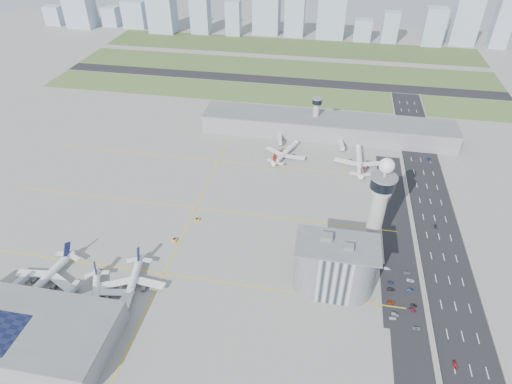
% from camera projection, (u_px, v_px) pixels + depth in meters
% --- Properties ---
extents(ground, '(1000.00, 1000.00, 0.00)m').
position_uv_depth(ground, '(245.00, 246.00, 254.88)').
color(ground, '#99978F').
extents(grass_strip_0, '(480.00, 50.00, 0.08)m').
position_uv_depth(grass_strip_0, '(271.00, 94.00, 436.28)').
color(grass_strip_0, '#506B33').
rests_on(grass_strip_0, ground).
extents(grass_strip_1, '(480.00, 60.00, 0.08)m').
position_uv_depth(grass_strip_1, '(281.00, 68.00, 495.78)').
color(grass_strip_1, '#415C2B').
rests_on(grass_strip_1, ground).
extents(grass_strip_2, '(480.00, 70.00, 0.08)m').
position_uv_depth(grass_strip_2, '(289.00, 47.00, 559.24)').
color(grass_strip_2, '#405628').
rests_on(grass_strip_2, ground).
extents(runway, '(480.00, 22.00, 0.10)m').
position_uv_depth(runway, '(276.00, 80.00, 465.62)').
color(runway, black).
rests_on(runway, ground).
extents(highway, '(28.00, 500.00, 0.10)m').
position_uv_depth(highway, '(447.00, 272.00, 237.95)').
color(highway, black).
rests_on(highway, ground).
extents(barrier_left, '(0.60, 500.00, 1.20)m').
position_uv_depth(barrier_left, '(421.00, 268.00, 239.68)').
color(barrier_left, '#9E9E99').
rests_on(barrier_left, ground).
extents(barrier_right, '(0.60, 500.00, 1.20)m').
position_uv_depth(barrier_right, '(474.00, 275.00, 235.57)').
color(barrier_right, '#9E9E99').
rests_on(barrier_right, ground).
extents(landside_road, '(18.00, 260.00, 0.08)m').
position_uv_depth(landside_road, '(403.00, 279.00, 233.70)').
color(landside_road, black).
rests_on(landside_road, ground).
extents(parking_lot, '(20.00, 44.00, 0.10)m').
position_uv_depth(parking_lot, '(401.00, 296.00, 224.47)').
color(parking_lot, black).
rests_on(parking_lot, ground).
extents(taxiway_line_h_0, '(260.00, 0.60, 0.01)m').
position_uv_depth(taxiway_line_h_0, '(164.00, 274.00, 236.96)').
color(taxiway_line_h_0, yellow).
rests_on(taxiway_line_h_0, ground).
extents(taxiway_line_h_1, '(260.00, 0.60, 0.01)m').
position_uv_depth(taxiway_line_h_1, '(196.00, 208.00, 284.56)').
color(taxiway_line_h_1, yellow).
rests_on(taxiway_line_h_1, ground).
extents(taxiway_line_h_2, '(260.00, 0.60, 0.01)m').
position_uv_depth(taxiway_line_h_2, '(218.00, 161.00, 332.15)').
color(taxiway_line_h_2, yellow).
rests_on(taxiway_line_h_2, ground).
extents(taxiway_line_v, '(0.60, 260.00, 0.01)m').
position_uv_depth(taxiway_line_v, '(196.00, 208.00, 284.56)').
color(taxiway_line_v, yellow).
rests_on(taxiway_line_v, ground).
extents(control_tower, '(14.00, 14.00, 64.50)m').
position_uv_depth(control_tower, '(378.00, 205.00, 229.94)').
color(control_tower, '#ADAAA5').
rests_on(control_tower, ground).
extents(secondary_tower, '(8.60, 8.60, 31.90)m').
position_uv_depth(secondary_tower, '(316.00, 113.00, 358.35)').
color(secondary_tower, '#ADAAA5').
rests_on(secondary_tower, ground).
extents(admin_building, '(42.00, 24.00, 33.50)m').
position_uv_depth(admin_building, '(335.00, 266.00, 220.75)').
color(admin_building, '#B2B2B7').
rests_on(admin_building, ground).
extents(terminal_pier, '(210.00, 32.00, 15.80)m').
position_uv_depth(terminal_pier, '(327.00, 126.00, 361.74)').
color(terminal_pier, gray).
rests_on(terminal_pier, ground).
extents(near_terminal, '(84.00, 42.00, 13.00)m').
position_uv_depth(near_terminal, '(25.00, 332.00, 198.97)').
color(near_terminal, gray).
rests_on(near_terminal, ground).
extents(airplane_near_a, '(44.65, 50.12, 12.45)m').
position_uv_depth(airplane_near_a, '(43.00, 276.00, 227.39)').
color(airplane_near_a, white).
rests_on(airplane_near_a, ground).
extents(airplane_near_b, '(45.79, 48.58, 10.75)m').
position_uv_depth(airplane_near_b, '(95.00, 294.00, 218.73)').
color(airplane_near_b, white).
rests_on(airplane_near_b, ground).
extents(airplane_near_c, '(42.48, 47.47, 11.66)m').
position_uv_depth(airplane_near_c, '(131.00, 281.00, 224.99)').
color(airplane_near_c, white).
rests_on(airplane_near_c, ground).
extents(airplane_far_a, '(46.04, 49.59, 11.26)m').
position_uv_depth(airplane_far_a, '(286.00, 150.00, 334.84)').
color(airplane_far_a, white).
rests_on(airplane_far_a, ground).
extents(airplane_far_b, '(40.04, 46.70, 12.78)m').
position_uv_depth(airplane_far_b, '(360.00, 158.00, 324.07)').
color(airplane_far_b, white).
rests_on(airplane_far_b, ground).
extents(jet_bridge_near_0, '(5.39, 14.31, 5.70)m').
position_uv_depth(jet_bridge_near_0, '(8.00, 295.00, 221.42)').
color(jet_bridge_near_0, silver).
rests_on(jet_bridge_near_0, ground).
extents(jet_bridge_near_1, '(5.39, 14.31, 5.70)m').
position_uv_depth(jet_bridge_near_1, '(61.00, 303.00, 217.01)').
color(jet_bridge_near_1, silver).
rests_on(jet_bridge_near_1, ground).
extents(jet_bridge_near_2, '(5.39, 14.31, 5.70)m').
position_uv_depth(jet_bridge_near_2, '(116.00, 312.00, 212.60)').
color(jet_bridge_near_2, silver).
rests_on(jet_bridge_near_2, ground).
extents(jet_bridge_far_0, '(5.39, 14.31, 5.70)m').
position_uv_depth(jet_bridge_far_0, '(279.00, 137.00, 357.62)').
color(jet_bridge_far_0, silver).
rests_on(jet_bridge_far_0, ground).
extents(jet_bridge_far_1, '(5.39, 14.31, 5.70)m').
position_uv_depth(jet_bridge_far_1, '(340.00, 142.00, 350.27)').
color(jet_bridge_far_1, silver).
rests_on(jet_bridge_far_1, ground).
extents(tug_0, '(2.77, 3.27, 1.61)m').
position_uv_depth(tug_0, '(101.00, 271.00, 237.89)').
color(tug_0, gold).
rests_on(tug_0, ground).
extents(tug_1, '(3.21, 3.40, 1.63)m').
position_uv_depth(tug_1, '(132.00, 288.00, 227.78)').
color(tug_1, '#F6A415').
rests_on(tug_1, ground).
extents(tug_2, '(3.33, 2.69, 1.69)m').
position_uv_depth(tug_2, '(174.00, 240.00, 258.36)').
color(tug_2, orange).
rests_on(tug_2, ground).
extents(tug_3, '(3.46, 2.87, 1.72)m').
position_uv_depth(tug_3, '(197.00, 219.00, 273.68)').
color(tug_3, gold).
rests_on(tug_3, ground).
extents(tug_4, '(3.27, 2.77, 1.61)m').
position_uv_depth(tug_4, '(282.00, 150.00, 344.61)').
color(tug_4, gold).
rests_on(tug_4, ground).
extents(tug_5, '(3.57, 3.03, 1.76)m').
position_uv_depth(tug_5, '(348.00, 163.00, 327.95)').
color(tug_5, orange).
rests_on(tug_5, ground).
extents(car_lot_0, '(3.79, 1.92, 1.24)m').
position_uv_depth(car_lot_0, '(393.00, 318.00, 212.43)').
color(car_lot_0, white).
rests_on(car_lot_0, ground).
extents(car_lot_1, '(3.84, 1.76, 1.22)m').
position_uv_depth(car_lot_1, '(395.00, 314.00, 214.29)').
color(car_lot_1, slate).
rests_on(car_lot_1, ground).
extents(car_lot_2, '(4.23, 2.39, 1.12)m').
position_uv_depth(car_lot_2, '(391.00, 303.00, 220.27)').
color(car_lot_2, '#A33712').
rests_on(car_lot_2, ground).
extents(car_lot_3, '(4.16, 1.99, 1.17)m').
position_uv_depth(car_lot_3, '(391.00, 289.00, 227.44)').
color(car_lot_3, '#252528').
rests_on(car_lot_3, ground).
extents(car_lot_4, '(3.33, 1.67, 1.09)m').
position_uv_depth(car_lot_4, '(391.00, 282.00, 231.32)').
color(car_lot_4, navy).
rests_on(car_lot_4, ground).
extents(car_lot_5, '(3.64, 1.33, 1.19)m').
position_uv_depth(car_lot_5, '(387.00, 268.00, 239.60)').
color(car_lot_5, silver).
rests_on(car_lot_5, ground).
extents(car_lot_6, '(4.17, 2.19, 1.12)m').
position_uv_depth(car_lot_6, '(417.00, 328.00, 207.58)').
color(car_lot_6, gray).
rests_on(car_lot_6, ground).
extents(car_lot_7, '(3.89, 1.96, 1.08)m').
position_uv_depth(car_lot_7, '(413.00, 310.00, 216.58)').
color(car_lot_7, maroon).
rests_on(car_lot_7, ground).
extents(car_lot_8, '(3.40, 1.75, 1.11)m').
position_uv_depth(car_lot_8, '(414.00, 305.00, 218.88)').
color(car_lot_8, black).
rests_on(car_lot_8, ground).
extents(car_lot_9, '(3.78, 1.76, 1.20)m').
position_uv_depth(car_lot_9, '(410.00, 290.00, 226.94)').
color(car_lot_9, navy).
rests_on(car_lot_9, ground).
extents(car_lot_10, '(4.47, 2.53, 1.18)m').
position_uv_depth(car_lot_10, '(410.00, 280.00, 232.45)').
color(car_lot_10, silver).
rests_on(car_lot_10, ground).
extents(car_lot_11, '(4.06, 2.01, 1.13)m').
position_uv_depth(car_lot_11, '(407.00, 273.00, 237.10)').
color(car_lot_11, gray).
rests_on(car_lot_11, ground).
extents(car_hw_0, '(1.77, 3.90, 1.30)m').
position_uv_depth(car_hw_0, '(455.00, 365.00, 191.92)').
color(car_hw_0, '#B31C21').
rests_on(car_hw_0, ground).
extents(car_hw_1, '(1.20, 3.36, 1.10)m').
position_uv_depth(car_hw_1, '(435.00, 226.00, 268.66)').
color(car_hw_1, black).
rests_on(car_hw_1, ground).
extents(car_hw_2, '(2.56, 4.87, 1.31)m').
position_uv_depth(car_hw_2, '(429.00, 159.00, 333.05)').
color(car_hw_2, navy).
rests_on(car_hw_2, ground).
extents(car_hw_4, '(1.57, 3.87, 1.32)m').
position_uv_depth(car_hw_4, '(405.00, 124.00, 380.30)').
color(car_hw_4, gray).
rests_on(car_hw_4, ground).
extents(skyline_bldg_0, '(24.05, 19.24, 26.50)m').
position_uv_depth(skyline_bldg_0, '(54.00, 15.00, 637.10)').
color(skyline_bldg_0, '#9EADC1').
rests_on(skyline_bldg_0, ground).
extents(skyline_bldg_1, '(37.63, 30.10, 65.60)m').
position_uv_depth(skyline_bldg_1, '(79.00, 3.00, 615.46)').
color(skyline_bldg_1, '#9EADC1').
rests_on(skyline_bldg_1, ground).
extents(skyline_bldg_2, '(22.81, 18.25, 26.79)m').
position_uv_depth(skyline_bldg_2, '(111.00, 16.00, 631.01)').
color(skyline_bldg_2, '#9EADC1').
rests_on(skyline_bldg_2, ground).
extents(skyline_bldg_3, '(32.30, 25.84, 36.93)m').
position_uv_depth(skyline_bldg_3, '(135.00, 14.00, 623.27)').
color(skyline_bldg_3, '#9EADC1').
rests_on(skyline_bldg_3, ground).
extents(skyline_bldg_4, '(35.81, 28.65, 60.36)m').
position_uv_depth(skyline_bldg_4, '(162.00, 9.00, 596.46)').
color(skyline_bldg_4, '#9EADC1').
rests_on(skyline_bldg_4, ground).
extents(skyline_bldg_5, '(25.49, 20.39, 66.89)m').
position_uv_depth(skyline_bldg_5, '(200.00, 8.00, 590.09)').
color(skyline_bldg_5, '#9EADC1').
rests_on(skyline_bldg_5, ground).
extents(skyline_bldg_6, '(20.04, 16.03, 45.20)m').
position_uv_depth(skyline_bldg_6, '(233.00, 18.00, 588.13)').
color(skyline_bldg_6, '#9EADC1').
rests_on(skyline_bldg_6, ground).
extents(skyline_bldg_7, '(35.76, 28.61, 61.22)m').
position_uv_depth(skyline_bldg_7, '(267.00, 10.00, 592.10)').
color(skyline_bldg_7, '#9EADC1').
rests_on(skyline_bldg_7, ground).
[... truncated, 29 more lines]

